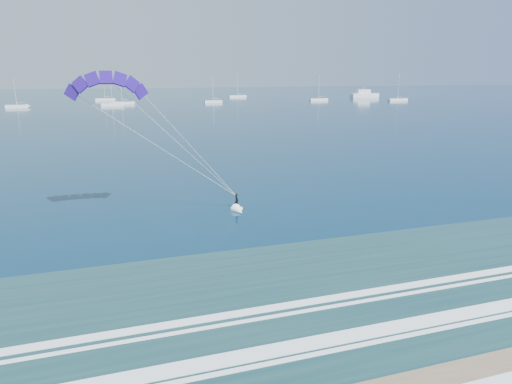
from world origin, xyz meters
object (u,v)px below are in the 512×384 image
object	(u,v)px
sailboat_4	(237,96)
sailboat_1	(17,106)
sailboat_8	(122,103)
motor_yacht	(364,94)
sailboat_3	(112,105)
sailboat_2	(105,99)
kitesurfer_rig	(174,139)
sailboat_6	(398,100)
sailboat_5	(319,99)
sailboat_7	(213,102)

from	to	relation	value
sailboat_4	sailboat_1	bearing A→B (deg)	-153.39
sailboat_4	sailboat_8	world-z (taller)	sailboat_4
sailboat_4	sailboat_8	size ratio (longest dim) A/B	1.05
motor_yacht	sailboat_3	world-z (taller)	sailboat_3
sailboat_2	sailboat_4	size ratio (longest dim) A/B	0.92
sailboat_2	sailboat_8	bearing A→B (deg)	-77.65
kitesurfer_rig	sailboat_8	xyz separation A→B (m)	(1.55, 174.07, -6.84)
sailboat_3	kitesurfer_rig	bearing A→B (deg)	-89.01
kitesurfer_rig	sailboat_2	world-z (taller)	kitesurfer_rig
sailboat_6	sailboat_4	bearing A→B (deg)	138.82
sailboat_1	sailboat_5	xyz separation A→B (m)	(137.21, 7.58, 0.01)
sailboat_2	sailboat_5	size ratio (longest dim) A/B	0.97
sailboat_7	motor_yacht	bearing A→B (deg)	12.93
motor_yacht	sailboat_4	size ratio (longest dim) A/B	1.22
sailboat_4	sailboat_6	distance (m)	89.90
sailboat_2	sailboat_8	distance (m)	33.54
kitesurfer_rig	sailboat_8	size ratio (longest dim) A/B	1.31
kitesurfer_rig	motor_yacht	size ratio (longest dim) A/B	1.02
kitesurfer_rig	sailboat_1	bearing A→B (deg)	103.47
sailboat_7	sailboat_5	bearing A→B (deg)	0.64
kitesurfer_rig	motor_yacht	world-z (taller)	kitesurfer_rig
sailboat_1	sailboat_8	world-z (taller)	sailboat_8
sailboat_3	sailboat_4	bearing A→B (deg)	37.83
sailboat_3	sailboat_5	distance (m)	100.87
sailboat_5	sailboat_8	size ratio (longest dim) A/B	1.00
sailboat_6	sailboat_8	xyz separation A→B (m)	(-134.04, 14.34, -0.01)
sailboat_1	sailboat_3	xyz separation A→B (m)	(36.71, -1.11, 0.01)
sailboat_3	sailboat_7	world-z (taller)	sailboat_3
sailboat_4	sailboat_5	world-z (taller)	sailboat_4
sailboat_1	sailboat_3	bearing A→B (deg)	-1.73
sailboat_4	sailboat_8	bearing A→B (deg)	-145.95
sailboat_7	sailboat_6	bearing A→B (deg)	-7.56
kitesurfer_rig	sailboat_5	bearing A→B (deg)	60.51
sailboat_5	sailboat_7	size ratio (longest dim) A/B	1.07
sailboat_3	sailboat_7	bearing A→B (deg)	10.04
kitesurfer_rig	sailboat_7	bearing A→B (deg)	76.05
sailboat_8	sailboat_6	bearing A→B (deg)	-6.11
sailboat_4	sailboat_7	bearing A→B (deg)	-118.24
kitesurfer_rig	sailboat_2	distance (m)	207.02
motor_yacht	sailboat_3	xyz separation A→B (m)	(-139.30, -29.59, -1.12)
sailboat_6	sailboat_7	distance (m)	93.65
sailboat_1	sailboat_6	size ratio (longest dim) A/B	0.83
sailboat_8	sailboat_5	bearing A→B (deg)	-0.84
sailboat_2	sailboat_6	xyz separation A→B (m)	(141.21, -47.10, 0.01)
sailboat_4	sailboat_5	bearing A→B (deg)	-57.27
sailboat_6	sailboat_1	bearing A→B (deg)	178.25
kitesurfer_rig	sailboat_3	bearing A→B (deg)	90.99
sailboat_4	sailboat_6	world-z (taller)	sailboat_6
kitesurfer_rig	sailboat_4	xyz separation A→B (m)	(67.93, 218.93, -6.83)
sailboat_1	sailboat_7	bearing A→B (deg)	4.84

